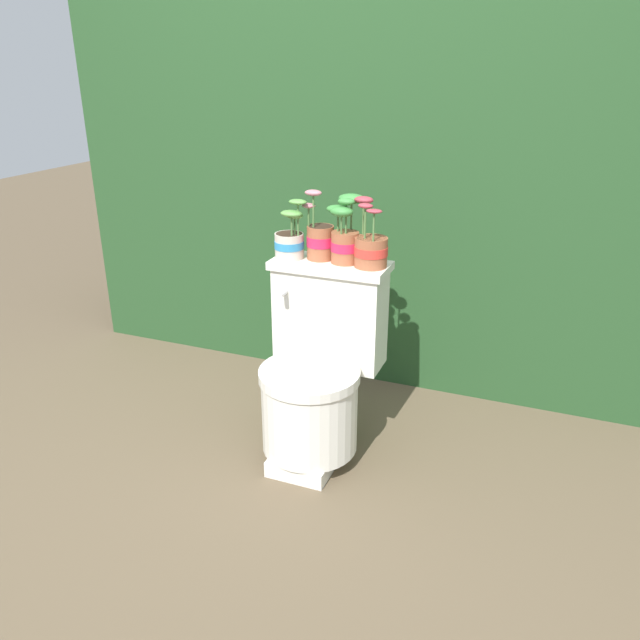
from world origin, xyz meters
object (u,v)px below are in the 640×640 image
Objects in this scene: potted_plant_midright at (371,248)px; potted_plant_midleft at (320,239)px; potted_plant_left at (290,240)px; potted_plant_middle at (345,235)px; toilet at (318,373)px.

potted_plant_midleft is at bearing 174.10° from potted_plant_midright.
potted_plant_middle is (0.21, 0.03, 0.03)m from potted_plant_left.
potted_plant_left is 0.87× the size of potted_plant_midleft.
potted_plant_midleft is at bearing 175.07° from potted_plant_middle.
potted_plant_midleft is (0.11, 0.03, 0.01)m from potted_plant_left.
toilet is 0.51m from potted_plant_midright.
potted_plant_left is 0.93× the size of potted_plant_midright.
potted_plant_middle is (0.05, 0.14, 0.50)m from toilet.
potted_plant_midleft reaches higher than toilet.
potted_plant_left is 0.93× the size of potted_plant_middle.
potted_plant_midright is (0.20, -0.02, -0.01)m from potted_plant_midleft.
potted_plant_midright is at bearing -5.90° from potted_plant_midleft.
potted_plant_middle is at bearing 69.58° from toilet.
toilet is at bearing -110.42° from potted_plant_middle.
toilet is 0.50m from potted_plant_left.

